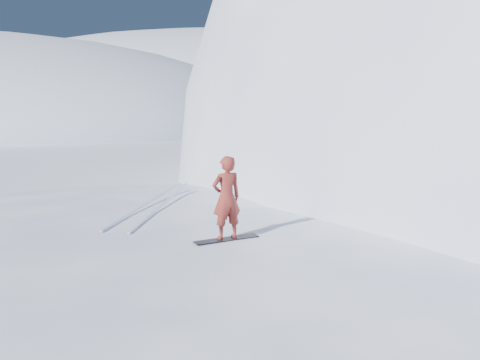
# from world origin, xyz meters

# --- Properties ---
(near_ridge) EXTENTS (36.00, 28.00, 4.80)m
(near_ridge) POSITION_xyz_m (1.00, 3.00, 0.00)
(near_ridge) COLOR white
(near_ridge) RESTS_ON ground
(far_ridge_c) EXTENTS (140.00, 90.00, 36.00)m
(far_ridge_c) POSITION_xyz_m (-40.00, 110.00, 0.00)
(far_ridge_c) COLOR white
(far_ridge_c) RESTS_ON ground
(wind_bumps) EXTENTS (16.00, 14.40, 1.00)m
(wind_bumps) POSITION_xyz_m (-0.56, 2.12, 0.00)
(wind_bumps) COLOR white
(wind_bumps) RESTS_ON ground
(snowboard) EXTENTS (1.21, 1.16, 0.02)m
(snowboard) POSITION_xyz_m (0.90, 2.81, 2.41)
(snowboard) COLOR black
(snowboard) RESTS_ON near_ridge
(snowboarder) EXTENTS (0.75, 0.74, 1.75)m
(snowboarder) POSITION_xyz_m (0.90, 2.81, 3.30)
(snowboarder) COLOR maroon
(snowboarder) RESTS_ON snowboard
(board_tracks) EXTENTS (1.35, 5.97, 0.04)m
(board_tracks) POSITION_xyz_m (-2.05, 5.62, 2.42)
(board_tracks) COLOR silver
(board_tracks) RESTS_ON ground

